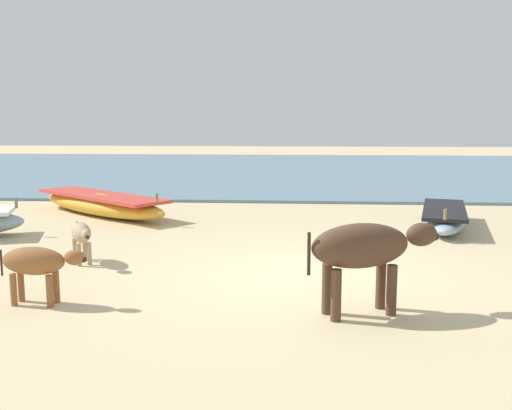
{
  "coord_description": "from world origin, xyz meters",
  "views": [
    {
      "loc": [
        -0.03,
        -7.99,
        2.23
      ],
      "look_at": [
        -0.77,
        2.91,
        0.6
      ],
      "focal_mm": 40.5,
      "sensor_mm": 36.0,
      "label": 1
    }
  ],
  "objects": [
    {
      "name": "ground",
      "position": [
        0.0,
        0.0,
        0.0
      ],
      "size": [
        80.0,
        80.0,
        0.0
      ],
      "primitive_type": "plane",
      "color": "#CCB789"
    },
    {
      "name": "fishing_boat_3",
      "position": [
        3.04,
        3.98,
        0.23
      ],
      "size": [
        1.57,
        3.29,
        0.61
      ],
      "rotation": [
        0.0,
        0.0,
        4.48
      ],
      "color": "#8CA5B7",
      "rests_on": "ground"
    },
    {
      "name": "cow_adult_dark",
      "position": [
        0.77,
        -1.51,
        0.77
      ],
      "size": [
        1.6,
        0.87,
        1.07
      ],
      "rotation": [
        0.0,
        0.0,
        0.35
      ],
      "color": "#4C3323",
      "rests_on": "ground"
    },
    {
      "name": "calf_far_brown",
      "position": [
        -3.12,
        -1.42,
        0.51
      ],
      "size": [
        1.1,
        0.36,
        0.71
      ],
      "rotation": [
        0.0,
        0.0,
        6.23
      ],
      "color": "brown",
      "rests_on": "ground"
    },
    {
      "name": "calf_near_dun",
      "position": [
        -3.33,
        0.6,
        0.46
      ],
      "size": [
        0.65,
        0.92,
        0.64
      ],
      "rotation": [
        0.0,
        0.0,
        5.23
      ],
      "color": "tan",
      "rests_on": "ground"
    },
    {
      "name": "fishing_boat_1",
      "position": [
        -4.56,
        5.1,
        0.27
      ],
      "size": [
        4.19,
        3.6,
        0.69
      ],
      "rotation": [
        0.0,
        0.0,
        5.62
      ],
      "color": "gold",
      "rests_on": "ground"
    },
    {
      "name": "sea_water",
      "position": [
        0.0,
        17.25,
        0.04
      ],
      "size": [
        60.0,
        20.0,
        0.08
      ],
      "primitive_type": "cube",
      "color": "slate",
      "rests_on": "ground"
    }
  ]
}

